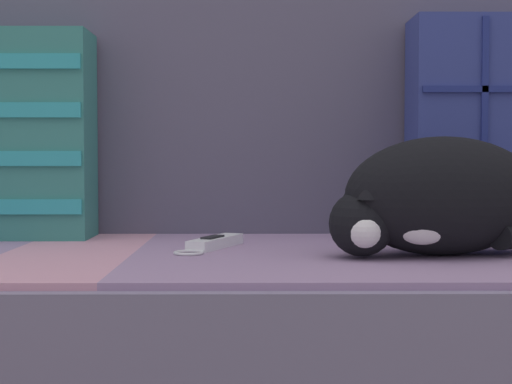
{
  "coord_description": "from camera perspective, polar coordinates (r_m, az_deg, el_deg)",
  "views": [
    {
      "loc": [
        0.08,
        -1.17,
        0.56
      ],
      "look_at": [
        0.09,
        0.08,
        0.5
      ],
      "focal_mm": 55.0,
      "sensor_mm": 36.0,
      "label": 1
    }
  ],
  "objects": [
    {
      "name": "throw_pillow_quilted",
      "position": [
        1.59,
        17.66,
        4.43
      ],
      "size": [
        0.36,
        0.14,
        0.42
      ],
      "color": "navy",
      "rests_on": "couch"
    },
    {
      "name": "couch",
      "position": [
        1.38,
        -4.0,
        -12.49
      ],
      "size": [
        2.02,
        0.79,
        0.4
      ],
      "color": "brown",
      "rests_on": "ground_plane"
    },
    {
      "name": "game_remote_far",
      "position": [
        1.35,
        -3.11,
        -3.73
      ],
      "size": [
        0.12,
        0.2,
        0.02
      ],
      "color": "white",
      "rests_on": "couch"
    },
    {
      "name": "sleeping_cat",
      "position": [
        1.27,
        13.04,
        -0.55
      ],
      "size": [
        0.38,
        0.26,
        0.19
      ],
      "color": "black",
      "rests_on": "couch"
    },
    {
      "name": "sofa_backrest",
      "position": [
        1.66,
        -3.34,
        6.11
      ],
      "size": [
        1.98,
        0.14,
        0.52
      ],
      "color": "#514C60",
      "rests_on": "couch"
    }
  ]
}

